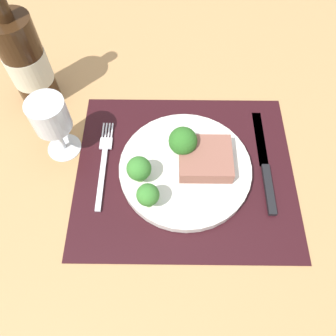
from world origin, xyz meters
The scene contains 11 objects.
ground_plane centered at (0.00, 0.00, -1.50)cm, with size 140.00×110.00×3.00cm, color tan.
placemat centered at (0.00, 0.00, 0.15)cm, with size 40.56×34.86×0.30cm, color black.
plate centered at (0.00, 0.00, 1.10)cm, with size 24.40×24.40×1.60cm, color silver.
steak centered at (3.59, 0.83, 3.31)cm, with size 9.49×8.78×2.82cm, color #8C5647.
broccoli_back_left centered at (-0.54, 3.15, 5.43)cm, with size 5.19×5.19×6.19cm.
broccoli_near_steak centered at (-6.37, -7.61, 5.48)cm, with size 3.82×3.82×5.63cm.
broccoli_front_edge centered at (-8.12, -2.56, 5.22)cm, with size 4.31×4.31×5.62cm.
fork centered at (-15.38, 1.42, 0.55)cm, with size 2.40×19.20×0.50cm.
knife centered at (15.07, 0.53, 0.60)cm, with size 1.80×23.00×0.80cm.
wine_bottle centered at (-30.45, 18.30, 9.75)cm, with size 8.01×8.01×27.48cm.
wine_glass centered at (-23.49, 5.06, 9.18)cm, with size 6.67×6.67×13.03cm.
Camera 1 is at (-2.86, -30.90, 55.01)cm, focal length 35.86 mm.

